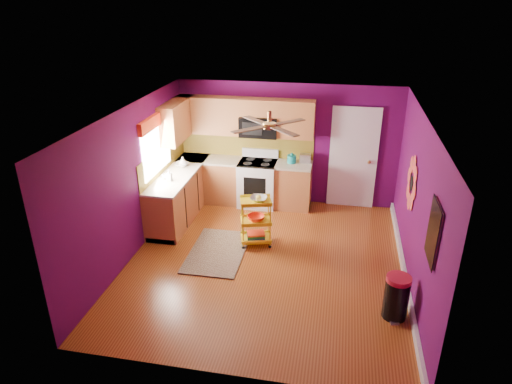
# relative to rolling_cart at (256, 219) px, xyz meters

# --- Properties ---
(ground) EXTENTS (5.00, 5.00, 0.00)m
(ground) POSITION_rel_rolling_cart_xyz_m (0.26, -0.53, -0.49)
(ground) COLOR brown
(ground) RESTS_ON ground
(room_envelope) EXTENTS (4.54, 5.04, 2.52)m
(room_envelope) POSITION_rel_rolling_cart_xyz_m (0.29, -0.53, 1.14)
(room_envelope) COLOR #53094B
(room_envelope) RESTS_ON ground
(lower_cabinets) EXTENTS (2.81, 2.31, 0.94)m
(lower_cabinets) POSITION_rel_rolling_cart_xyz_m (-1.08, 1.29, -0.06)
(lower_cabinets) COLOR #955228
(lower_cabinets) RESTS_ON ground
(electric_range) EXTENTS (0.76, 0.66, 1.13)m
(electric_range) POSITION_rel_rolling_cart_xyz_m (-0.29, 1.64, -0.01)
(electric_range) COLOR white
(electric_range) RESTS_ON ground
(upper_cabinetry) EXTENTS (2.80, 2.30, 1.26)m
(upper_cabinetry) POSITION_rel_rolling_cart_xyz_m (-0.98, 1.64, 1.31)
(upper_cabinetry) COLOR #955228
(upper_cabinetry) RESTS_ON ground
(left_window) EXTENTS (0.08, 1.35, 1.08)m
(left_window) POSITION_rel_rolling_cart_xyz_m (-1.95, 0.52, 1.25)
(left_window) COLOR white
(left_window) RESTS_ON ground
(panel_door) EXTENTS (0.95, 0.11, 2.15)m
(panel_door) POSITION_rel_rolling_cart_xyz_m (1.62, 1.94, 0.53)
(panel_door) COLOR white
(panel_door) RESTS_ON ground
(right_wall_art) EXTENTS (0.04, 2.74, 1.04)m
(right_wall_art) POSITION_rel_rolling_cart_xyz_m (2.49, -0.87, 0.95)
(right_wall_art) COLOR black
(right_wall_art) RESTS_ON ground
(ceiling_fan) EXTENTS (1.01, 1.01, 0.26)m
(ceiling_fan) POSITION_rel_rolling_cart_xyz_m (0.26, -0.33, 1.80)
(ceiling_fan) COLOR #BF8C3F
(ceiling_fan) RESTS_ON ground
(shag_rug) EXTENTS (0.94, 1.52, 0.02)m
(shag_rug) POSITION_rel_rolling_cart_xyz_m (-0.61, -0.41, -0.48)
(shag_rug) COLOR black
(shag_rug) RESTS_ON ground
(rolling_cart) EXTENTS (0.61, 0.51, 0.95)m
(rolling_cart) POSITION_rel_rolling_cart_xyz_m (0.00, 0.00, 0.00)
(rolling_cart) COLOR yellow
(rolling_cart) RESTS_ON ground
(trash_can) EXTENTS (0.41, 0.41, 0.65)m
(trash_can) POSITION_rel_rolling_cart_xyz_m (2.25, -1.57, -0.17)
(trash_can) COLOR black
(trash_can) RESTS_ON ground
(teal_kettle) EXTENTS (0.18, 0.18, 0.21)m
(teal_kettle) POSITION_rel_rolling_cart_xyz_m (0.40, 1.73, 0.53)
(teal_kettle) COLOR teal
(teal_kettle) RESTS_ON lower_cabinets
(toaster) EXTENTS (0.22, 0.15, 0.18)m
(toaster) POSITION_rel_rolling_cart_xyz_m (0.66, 1.80, 0.54)
(toaster) COLOR beige
(toaster) RESTS_ON lower_cabinets
(soap_bottle_a) EXTENTS (0.09, 0.10, 0.21)m
(soap_bottle_a) POSITION_rel_rolling_cart_xyz_m (-1.70, 0.38, 0.55)
(soap_bottle_a) COLOR #EA3F72
(soap_bottle_a) RESTS_ON lower_cabinets
(soap_bottle_b) EXTENTS (0.15, 0.15, 0.19)m
(soap_bottle_b) POSITION_rel_rolling_cart_xyz_m (-1.71, 1.14, 0.54)
(soap_bottle_b) COLOR white
(soap_bottle_b) RESTS_ON lower_cabinets
(counter_dish) EXTENTS (0.27, 0.27, 0.07)m
(counter_dish) POSITION_rel_rolling_cart_xyz_m (-1.73, 1.13, 0.48)
(counter_dish) COLOR white
(counter_dish) RESTS_ON lower_cabinets
(counter_cup) EXTENTS (0.12, 0.12, 0.09)m
(counter_cup) POSITION_rel_rolling_cart_xyz_m (-1.81, 0.44, 0.50)
(counter_cup) COLOR white
(counter_cup) RESTS_ON lower_cabinets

